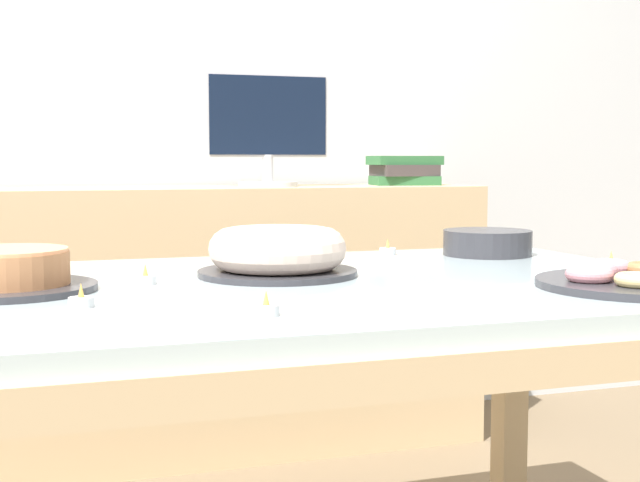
{
  "coord_description": "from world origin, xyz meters",
  "views": [
    {
      "loc": [
        -0.48,
        -1.57,
        0.97
      ],
      "look_at": [
        0.1,
        0.16,
        0.81
      ],
      "focal_mm": 50.0,
      "sensor_mm": 36.0,
      "label": 1
    }
  ],
  "objects_px": {
    "book_stack": "(404,171)",
    "plate_stack": "(487,243)",
    "computer_monitor": "(268,130)",
    "cake_chocolate_round": "(7,273)",
    "tealight_near_front": "(611,264)",
    "tealight_left_edge": "(388,250)",
    "pastry_platter": "(640,280)",
    "tealight_right_edge": "(266,309)",
    "tealight_near_cakes": "(145,279)",
    "cake_golden_bundt": "(278,253)",
    "tealight_centre": "(81,301)"
  },
  "relations": [
    {
      "from": "tealight_near_front",
      "to": "tealight_left_edge",
      "type": "relative_size",
      "value": 1.0
    },
    {
      "from": "computer_monitor",
      "to": "plate_stack",
      "type": "xyz_separation_m",
      "value": [
        0.27,
        -1.01,
        -0.3
      ]
    },
    {
      "from": "pastry_platter",
      "to": "plate_stack",
      "type": "relative_size",
      "value": 1.75
    },
    {
      "from": "tealight_near_front",
      "to": "tealight_left_edge",
      "type": "height_order",
      "value": "same"
    },
    {
      "from": "pastry_platter",
      "to": "tealight_near_cakes",
      "type": "height_order",
      "value": "pastry_platter"
    },
    {
      "from": "plate_stack",
      "to": "tealight_right_edge",
      "type": "height_order",
      "value": "plate_stack"
    },
    {
      "from": "cake_chocolate_round",
      "to": "tealight_near_cakes",
      "type": "distance_m",
      "value": 0.24
    },
    {
      "from": "cake_golden_bundt",
      "to": "plate_stack",
      "type": "distance_m",
      "value": 0.61
    },
    {
      "from": "cake_chocolate_round",
      "to": "tealight_near_front",
      "type": "relative_size",
      "value": 7.62
    },
    {
      "from": "computer_monitor",
      "to": "tealight_left_edge",
      "type": "height_order",
      "value": "computer_monitor"
    },
    {
      "from": "computer_monitor",
      "to": "tealight_right_edge",
      "type": "bearing_deg",
      "value": -105.29
    },
    {
      "from": "cake_golden_bundt",
      "to": "tealight_right_edge",
      "type": "distance_m",
      "value": 0.45
    },
    {
      "from": "computer_monitor",
      "to": "tealight_near_cakes",
      "type": "xyz_separation_m",
      "value": [
        -0.57,
        -1.26,
        -0.32
      ]
    },
    {
      "from": "plate_stack",
      "to": "tealight_near_front",
      "type": "height_order",
      "value": "plate_stack"
    },
    {
      "from": "cake_chocolate_round",
      "to": "tealight_near_cakes",
      "type": "bearing_deg",
      "value": 3.45
    },
    {
      "from": "plate_stack",
      "to": "tealight_near_cakes",
      "type": "height_order",
      "value": "plate_stack"
    },
    {
      "from": "cake_chocolate_round",
      "to": "tealight_near_cakes",
      "type": "height_order",
      "value": "cake_chocolate_round"
    },
    {
      "from": "plate_stack",
      "to": "tealight_left_edge",
      "type": "distance_m",
      "value": 0.24
    },
    {
      "from": "tealight_near_front",
      "to": "tealight_near_cakes",
      "type": "relative_size",
      "value": 1.0
    },
    {
      "from": "tealight_right_edge",
      "to": "tealight_near_front",
      "type": "bearing_deg",
      "value": 20.83
    },
    {
      "from": "tealight_near_front",
      "to": "book_stack",
      "type": "bearing_deg",
      "value": 84.94
    },
    {
      "from": "cake_chocolate_round",
      "to": "tealight_left_edge",
      "type": "bearing_deg",
      "value": 22.22
    },
    {
      "from": "cake_golden_bundt",
      "to": "tealight_left_edge",
      "type": "relative_size",
      "value": 7.83
    },
    {
      "from": "computer_monitor",
      "to": "tealight_near_cakes",
      "type": "distance_m",
      "value": 1.42
    },
    {
      "from": "cake_chocolate_round",
      "to": "pastry_platter",
      "type": "relative_size",
      "value": 0.83
    },
    {
      "from": "plate_stack",
      "to": "tealight_left_edge",
      "type": "height_order",
      "value": "plate_stack"
    },
    {
      "from": "tealight_near_front",
      "to": "cake_golden_bundt",
      "type": "bearing_deg",
      "value": 170.78
    },
    {
      "from": "computer_monitor",
      "to": "tealight_near_front",
      "type": "bearing_deg",
      "value": -74.04
    },
    {
      "from": "cake_golden_bundt",
      "to": "pastry_platter",
      "type": "relative_size",
      "value": 0.85
    },
    {
      "from": "book_stack",
      "to": "cake_golden_bundt",
      "type": "xyz_separation_m",
      "value": [
        -0.81,
        -1.22,
        -0.14
      ]
    },
    {
      "from": "tealight_near_cakes",
      "to": "tealight_right_edge",
      "type": "distance_m",
      "value": 0.41
    },
    {
      "from": "pastry_platter",
      "to": "cake_golden_bundt",
      "type": "bearing_deg",
      "value": 147.24
    },
    {
      "from": "tealight_near_cakes",
      "to": "computer_monitor",
      "type": "bearing_deg",
      "value": 65.47
    },
    {
      "from": "pastry_platter",
      "to": "tealight_right_edge",
      "type": "distance_m",
      "value": 0.71
    },
    {
      "from": "cake_chocolate_round",
      "to": "tealight_near_front",
      "type": "bearing_deg",
      "value": -2.8
    },
    {
      "from": "computer_monitor",
      "to": "pastry_platter",
      "type": "height_order",
      "value": "computer_monitor"
    },
    {
      "from": "pastry_platter",
      "to": "tealight_left_edge",
      "type": "bearing_deg",
      "value": 107.44
    },
    {
      "from": "cake_golden_bundt",
      "to": "tealight_left_edge",
      "type": "xyz_separation_m",
      "value": [
        0.36,
        0.3,
        -0.04
      ]
    },
    {
      "from": "book_stack",
      "to": "plate_stack",
      "type": "relative_size",
      "value": 1.17
    },
    {
      "from": "plate_stack",
      "to": "tealight_left_edge",
      "type": "xyz_separation_m",
      "value": [
        -0.22,
        0.09,
        -0.02
      ]
    },
    {
      "from": "book_stack",
      "to": "cake_golden_bundt",
      "type": "distance_m",
      "value": 1.47
    },
    {
      "from": "computer_monitor",
      "to": "tealight_left_edge",
      "type": "xyz_separation_m",
      "value": [
        0.05,
        -0.92,
        -0.32
      ]
    },
    {
      "from": "cake_chocolate_round",
      "to": "tealight_right_edge",
      "type": "bearing_deg",
      "value": -45.98
    },
    {
      "from": "pastry_platter",
      "to": "tealight_centre",
      "type": "relative_size",
      "value": 9.2
    },
    {
      "from": "computer_monitor",
      "to": "cake_chocolate_round",
      "type": "xyz_separation_m",
      "value": [
        -0.81,
        -1.27,
        -0.3
      ]
    },
    {
      "from": "cake_golden_bundt",
      "to": "tealight_near_cakes",
      "type": "bearing_deg",
      "value": -171.4
    },
    {
      "from": "computer_monitor",
      "to": "plate_stack",
      "type": "relative_size",
      "value": 2.02
    },
    {
      "from": "tealight_centre",
      "to": "plate_stack",
      "type": "bearing_deg",
      "value": 26.01
    },
    {
      "from": "plate_stack",
      "to": "tealight_near_cakes",
      "type": "bearing_deg",
      "value": -163.68
    },
    {
      "from": "cake_chocolate_round",
      "to": "tealight_right_edge",
      "type": "xyz_separation_m",
      "value": [
        0.36,
        -0.37,
        -0.02
      ]
    }
  ]
}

